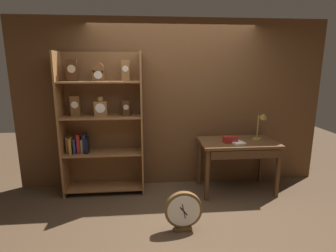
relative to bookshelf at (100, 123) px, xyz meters
name	(u,v)px	position (x,y,z in m)	size (l,w,h in m)	color
ground_plane	(183,223)	(1.09, -1.01, -1.07)	(10.00, 10.00, 0.00)	#4C3826
back_wood_panel	(172,105)	(1.09, 0.22, 0.23)	(4.80, 0.05, 2.60)	brown
bookshelf	(100,123)	(0.00, 0.00, 0.00)	(1.18, 0.40, 2.10)	brown
workbench	(238,148)	(2.04, -0.21, -0.37)	(1.15, 0.66, 0.79)	brown
desk_lamp	(262,122)	(2.41, -0.14, 0.01)	(0.20, 0.20, 0.45)	olive
toolbox_small	(230,139)	(1.90, -0.25, -0.23)	(0.20, 0.11, 0.09)	maroon
open_repair_manual	(238,142)	(1.99, -0.30, -0.26)	(0.16, 0.22, 0.03)	silver
round_clock_large	(183,211)	(1.08, -1.15, -0.82)	(0.44, 0.11, 0.48)	brown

